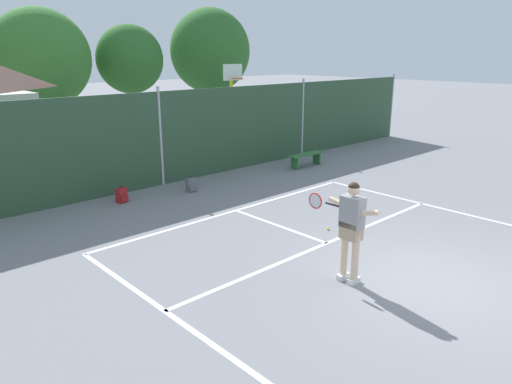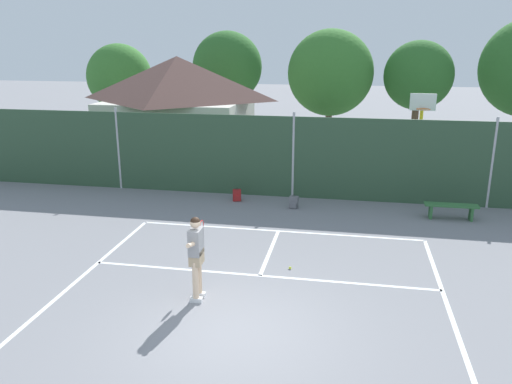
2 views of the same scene
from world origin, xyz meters
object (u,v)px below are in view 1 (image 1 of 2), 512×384
backpack_red (122,196)px  backpack_grey (191,185)px  tennis_player (351,223)px  courtside_bench (306,157)px  basketball_hoop (232,97)px  tennis_ball (328,228)px

backpack_red → backpack_grey: bearing=-12.2°
tennis_player → courtside_bench: size_ratio=1.16×
backpack_red → backpack_grey: (2.03, -0.44, 0.00)m
basketball_hoop → tennis_player: (-5.50, -9.66, -1.20)m
tennis_player → tennis_ball: bearing=46.5°
basketball_hoop → tennis_player: bearing=-119.7°
basketball_hoop → tennis_player: size_ratio=1.91×
basketball_hoop → backpack_grey: (-4.21, -3.03, -2.12)m
tennis_ball → tennis_player: bearing=-133.5°
tennis_player → backpack_grey: 6.82m
basketball_hoop → courtside_bench: (0.71, -3.24, -1.95)m
tennis_ball → backpack_red: backpack_red is taller
backpack_red → courtside_bench: size_ratio=0.29×
courtside_bench → backpack_grey: bearing=177.6°
basketball_hoop → backpack_grey: 5.60m
backpack_red → tennis_player: bearing=-84.1°
tennis_ball → backpack_grey: backpack_grey is taller
basketball_hoop → backpack_red: (-6.23, -2.59, -2.12)m
tennis_ball → courtside_bench: courtside_bench is taller
tennis_ball → backpack_red: (-2.49, 5.21, 0.16)m
backpack_grey → courtside_bench: bearing=-2.4°
tennis_player → backpack_red: tennis_player is taller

